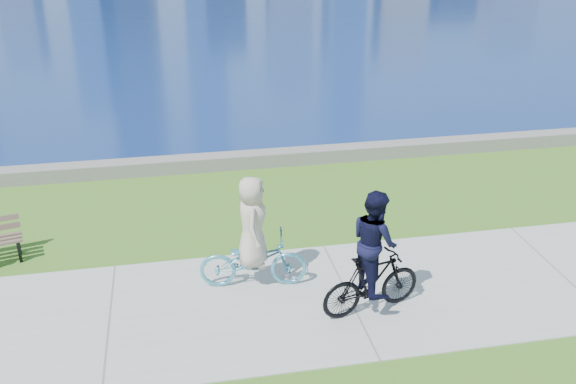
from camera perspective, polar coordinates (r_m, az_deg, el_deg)
ground at (r=10.96m, az=-15.61°, el=-11.11°), size 320.00×320.00×0.00m
concrete_path at (r=10.95m, az=-15.62°, el=-11.07°), size 80.00×3.50×0.02m
seawall at (r=16.34m, az=-14.41°, el=2.05°), size 90.00×0.50×0.35m
cyclist_woman at (r=11.08m, az=-3.15°, el=-4.88°), size 0.89×1.94×2.06m
cyclist_man at (r=10.41m, az=7.56°, el=-6.25°), size 0.88×1.83×2.17m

